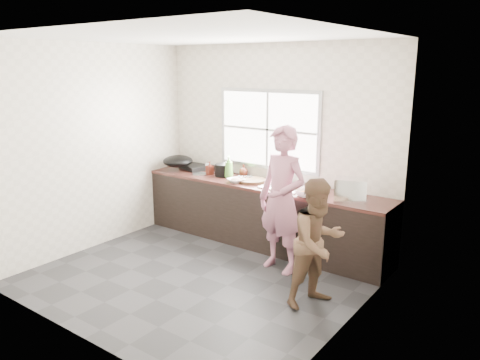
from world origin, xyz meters
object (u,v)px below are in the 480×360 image
Objects in this scene: plate_food at (224,172)px; pot_lid_left at (200,174)px; dish_rack at (351,190)px; bowl_held at (283,185)px; cutting_board at (252,180)px; bottle_brown_tall at (210,169)px; person_side at (318,243)px; bowl_crabs at (306,193)px; bottle_green at (229,167)px; pot_lid_right at (223,173)px; burner at (198,166)px; bottle_brown_short at (244,171)px; woman at (282,204)px; bowl_mince at (236,180)px; black_pot at (223,170)px; glass_jar at (207,166)px; wok at (178,161)px.

plate_food reaches higher than pot_lid_left.
bowl_held is at bearing 154.99° from dish_rack.
cutting_board is 2.24× the size of bottle_brown_tall.
bottle_brown_tall is at bearing 179.68° from cutting_board.
person_side is 6.04× the size of bowl_crabs.
person_side reaches higher than bottle_green.
pot_lid_right is (-2.20, 1.24, 0.20)m from person_side.
cutting_board is 1.78× the size of bowl_crabs.
dish_rack reaches higher than pot_lid_right.
bottle_brown_short is at bearing 1.26° from burner.
bottle_brown_short is (-1.12, 0.78, 0.12)m from woman.
bowl_mince is (-0.15, -0.15, 0.01)m from cutting_board.
bottle_brown_short is at bearing 9.32° from pot_lid_right.
black_pot is at bearing 164.67° from woman.
burner is (-2.71, 1.27, 0.23)m from person_side.
bottle_brown_tall reaches higher than glass_jar.
bottle_brown_short reaches higher than pot_lid_left.
pot_lid_left is at bearing -44.88° from burner.
black_pot is 0.56× the size of burner.
cutting_board is at bearing 77.55° from person_side.
pot_lid_left is at bearing -148.60° from bottle_brown_tall.
bottle_brown_tall is (-0.09, -0.23, 0.08)m from plate_food.
bottle_green is at bearing 146.54° from bowl_mince.
bottle_brown_tall is 0.47m from burner.
plate_food is at bearing 123.39° from black_pot.
black_pot is at bearing -140.63° from bottle_brown_short.
woman is at bearing -23.89° from black_pot.
black_pot is 0.19m from pot_lid_right.
woman is 6.78× the size of plate_food.
woman is 3.63× the size of wok.
person_side is 5.51× the size of black_pot.
plate_food is (-2.21, 1.29, 0.20)m from person_side.
plate_food is (-1.60, 0.44, -0.03)m from bowl_crabs.
burner is (-0.62, 0.17, -0.05)m from black_pot.
bowl_mince is at bearing -28.36° from black_pot.
black_pot is 2.00m from dish_rack.
black_pot is 1.02× the size of pot_lid_left.
woman is at bearing -24.57° from bottle_green.
plate_food is (-1.15, 0.22, -0.02)m from bowl_held.
wok is 0.72m from pot_lid_right.
pot_lid_left is (0.12, -0.31, -0.05)m from glass_jar.
bottle_brown_tall is 0.50m from bottle_brown_short.
plate_food is at bearing 160.02° from cutting_board.
bottle_brown_tall is (-0.35, -0.01, -0.07)m from bottle_green.
bottle_green is 1.79× the size of bottle_brown_tall.
cutting_board is at bearing -0.32° from bottle_brown_tall.
black_pot reaches higher than cutting_board.
bottle_brown_tall reaches higher than bowl_crabs.
woman reaches higher than black_pot.
plate_food is 0.55× the size of burner.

